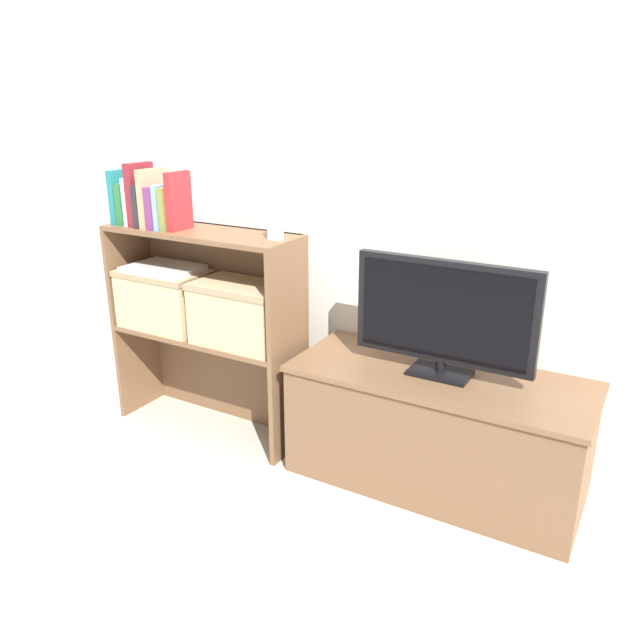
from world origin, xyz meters
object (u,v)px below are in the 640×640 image
object	(u,v)px
book_ivory	(135,201)
book_tan	(154,198)
book_charcoal	(148,205)
baby_monitor	(275,224)
book_forest	(129,203)
book_plum	(161,207)
book_skyblue	(167,206)
storage_basket_left	(166,296)
tv	(444,315)
storage_basket_right	(242,311)
book_olive	(173,208)
book_teal	(122,196)
book_crimson	(179,201)
laptop	(163,268)
tv_stand	(436,429)
book_maroon	(140,194)

from	to	relation	value
book_ivory	book_tan	size ratio (longest dim) A/B	0.83
book_charcoal	baby_monitor	bearing A→B (deg)	3.40
book_forest	book_tan	bearing A→B (deg)	0.00
book_plum	book_skyblue	size ratio (longest dim) A/B	0.94
book_plum	storage_basket_left	world-z (taller)	book_plum
tv	storage_basket_right	size ratio (longest dim) A/B	1.69
book_skyblue	baby_monitor	world-z (taller)	book_skyblue
book_olive	storage_basket_left	size ratio (longest dim) A/B	0.45
tv	baby_monitor	world-z (taller)	baby_monitor
book_teal	storage_basket_right	world-z (taller)	book_teal
book_ivory	book_crimson	bearing A→B (deg)	0.00
book_tan	storage_basket_left	xyz separation A→B (m)	(-0.00, 0.02, -0.43)
book_olive	storage_basket_right	bearing A→B (deg)	3.96
storage_basket_right	tv	bearing A→B (deg)	6.52
book_olive	book_crimson	xyz separation A→B (m)	(0.03, 0.00, 0.03)
storage_basket_right	book_ivory	bearing A→B (deg)	-177.65
book_plum	laptop	bearing A→B (deg)	150.07
book_forest	baby_monitor	size ratio (longest dim) A/B	1.20
storage_basket_left	baby_monitor	bearing A→B (deg)	1.49
tv	laptop	xyz separation A→B (m)	(-1.23, -0.09, 0.03)
book_forest	storage_basket_left	world-z (taller)	book_forest
book_olive	storage_basket_right	world-z (taller)	book_olive
tv	book_olive	world-z (taller)	book_olive
book_olive	tv_stand	bearing A→B (deg)	5.90
tv_stand	book_forest	world-z (taller)	book_forest
book_charcoal	book_skyblue	xyz separation A→B (m)	(0.11, 0.00, 0.00)
book_skyblue	book_crimson	distance (m)	0.07
book_tan	storage_basket_left	distance (m)	0.43
book_skyblue	book_forest	bearing A→B (deg)	180.00
book_forest	laptop	distance (m)	0.31
tv	book_skyblue	size ratio (longest dim) A/B	3.64
book_charcoal	storage_basket_left	bearing A→B (deg)	31.46
book_teal	book_plum	world-z (taller)	book_teal
tv_stand	book_plum	bearing A→B (deg)	-174.42
book_maroon	book_forest	bearing A→B (deg)	-180.00
book_charcoal	book_crimson	world-z (taller)	book_crimson
book_olive	storage_basket_left	xyz separation A→B (m)	(-0.10, 0.02, -0.40)
baby_monitor	storage_basket_left	size ratio (longest dim) A/B	0.37
book_plum	book_ivory	bearing A→B (deg)	180.00
book_forest	book_charcoal	bearing A→B (deg)	0.00
book_charcoal	storage_basket_right	distance (m)	0.60
book_charcoal	book_skyblue	bearing A→B (deg)	0.00
book_maroon	book_charcoal	xyz separation A→B (m)	(0.04, -0.00, -0.04)
book_charcoal	book_olive	bearing A→B (deg)	0.00
book_teal	tv_stand	bearing A→B (deg)	4.72
book_teal	book_olive	size ratio (longest dim) A/B	1.30
tv	book_charcoal	xyz separation A→B (m)	(-1.27, -0.12, 0.30)
book_skyblue	book_crimson	xyz separation A→B (m)	(0.07, 0.00, 0.03)
tv	laptop	distance (m)	1.24
laptop	baby_monitor	bearing A→B (deg)	1.49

